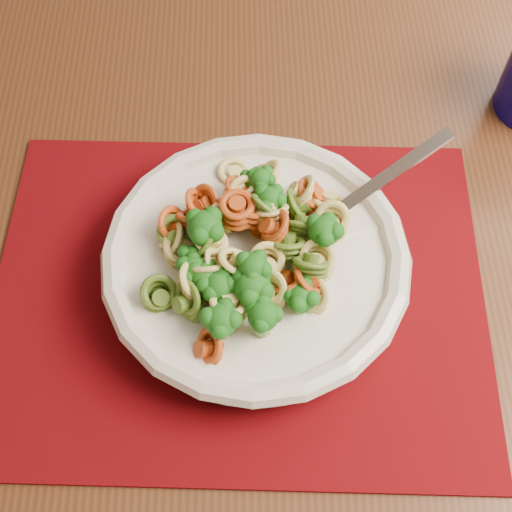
% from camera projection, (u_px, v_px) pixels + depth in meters
% --- Properties ---
extents(dining_table, '(1.51, 1.23, 0.72)m').
position_uv_depth(dining_table, '(250.00, 240.00, 0.74)').
color(dining_table, '#4A2914').
rests_on(dining_table, ground).
extents(placemat, '(0.48, 0.42, 0.00)m').
position_uv_depth(placemat, '(238.00, 294.00, 0.59)').
color(placemat, '#580304').
rests_on(placemat, dining_table).
extents(pasta_bowl, '(0.25, 0.25, 0.05)m').
position_uv_depth(pasta_bowl, '(256.00, 263.00, 0.57)').
color(pasta_bowl, beige).
rests_on(pasta_bowl, placemat).
extents(pasta_broccoli_heap, '(0.21, 0.21, 0.06)m').
position_uv_depth(pasta_broccoli_heap, '(256.00, 252.00, 0.55)').
color(pasta_broccoli_heap, '#DCCF6D').
rests_on(pasta_broccoli_heap, pasta_bowl).
extents(fork, '(0.14, 0.15, 0.08)m').
position_uv_depth(fork, '(309.00, 232.00, 0.56)').
color(fork, silver).
rests_on(fork, pasta_bowl).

